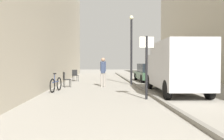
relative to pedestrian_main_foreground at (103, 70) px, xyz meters
The scene contains 10 objects.
ground_plane 1.72m from the pedestrian_main_foreground, 66.78° to the right, with size 80.00×80.00×0.00m, color gray.
kerb_strip 2.65m from the pedestrian_main_foreground, 30.60° to the right, with size 0.16×40.00×0.12m, color slate.
pedestrian_main_foreground is the anchor object (origin of this frame).
delivery_van 4.80m from the pedestrian_main_foreground, 42.92° to the right, with size 2.17×5.65×2.49m.
parked_car 5.67m from the pedestrian_main_foreground, 47.72° to the left, with size 1.87×4.22×1.45m.
street_sign_post 5.41m from the pedestrian_main_foreground, 71.53° to the right, with size 0.60×0.10×2.60m.
lamp_post 2.89m from the pedestrian_main_foreground, 33.49° to the left, with size 0.28×0.28×4.76m.
bicycle_leaning 3.47m from the pedestrian_main_foreground, 137.49° to the right, with size 0.31×1.76×0.98m.
cafe_chair_near_window 5.13m from the pedestrian_main_foreground, 116.13° to the left, with size 0.58×0.58×0.94m.
cafe_chair_by_doorway 2.38m from the pedestrian_main_foreground, behind, with size 0.56×0.56×0.94m.
Camera 1 is at (-0.75, -1.14, 1.49)m, focal length 36.66 mm.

